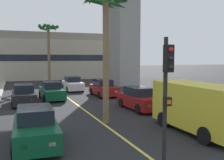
# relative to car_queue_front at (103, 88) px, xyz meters

# --- Properties ---
(lane_stripe_center) EXTENTS (0.14, 56.00, 0.01)m
(lane_stripe_center) POSITION_rel_car_queue_front_xyz_m (-3.43, -1.25, -0.72)
(lane_stripe_center) COLOR #DBCC4C
(lane_stripe_center) RESTS_ON ground
(pier_building_backdrop) EXTENTS (33.46, 8.04, 7.74)m
(pier_building_backdrop) POSITION_rel_car_queue_front_xyz_m (-3.43, 23.14, 3.09)
(pier_building_backdrop) COLOR #BCB29E
(pier_building_backdrop) RESTS_ON ground
(car_queue_front) EXTENTS (1.84, 4.10, 1.56)m
(car_queue_front) POSITION_rel_car_queue_front_xyz_m (0.00, 0.00, 0.00)
(car_queue_front) COLOR maroon
(car_queue_front) RESTS_ON ground
(car_queue_second) EXTENTS (1.88, 4.12, 1.56)m
(car_queue_second) POSITION_rel_car_queue_front_xyz_m (-1.87, 4.95, 0.00)
(car_queue_second) COLOR white
(car_queue_second) RESTS_ON ground
(car_queue_third) EXTENTS (1.94, 4.15, 1.56)m
(car_queue_third) POSITION_rel_car_queue_front_xyz_m (-7.17, -12.10, 0.00)
(car_queue_third) COLOR #0C4728
(car_queue_third) RESTS_ON ground
(car_queue_fourth) EXTENTS (1.84, 4.10, 1.56)m
(car_queue_fourth) POSITION_rel_car_queue_front_xyz_m (-7.25, -2.16, 0.00)
(car_queue_fourth) COLOR black
(car_queue_fourth) RESTS_ON ground
(car_queue_fifth) EXTENTS (1.95, 4.16, 1.56)m
(car_queue_fifth) POSITION_rel_car_queue_front_xyz_m (0.26, -7.02, 0.00)
(car_queue_fifth) COLOR maroon
(car_queue_fifth) RESTS_ON ground
(car_queue_sixth) EXTENTS (1.94, 4.16, 1.56)m
(car_queue_sixth) POSITION_rel_car_queue_front_xyz_m (-4.90, -0.49, 0.00)
(car_queue_sixth) COLOR #0C4728
(car_queue_sixth) RESTS_ON ground
(delivery_van) EXTENTS (2.24, 5.29, 2.36)m
(delivery_van) POSITION_rel_car_queue_front_xyz_m (0.35, -13.10, 0.57)
(delivery_van) COLOR yellow
(delivery_van) RESTS_ON ground
(traffic_light_median_near) EXTENTS (0.24, 0.37, 4.20)m
(traffic_light_median_near) POSITION_rel_car_queue_front_xyz_m (-3.95, -16.90, 1.99)
(traffic_light_median_near) COLOR black
(traffic_light_median_near) RESTS_ON ground
(palm_tree_near_median) EXTENTS (2.77, 2.79, 8.05)m
(palm_tree_near_median) POSITION_rel_car_queue_front_xyz_m (-3.45, 12.26, 5.76)
(palm_tree_near_median) COLOR brown
(palm_tree_near_median) RESTS_ON ground
(palm_tree_mid_median) EXTENTS (2.91, 2.94, 7.31)m
(palm_tree_mid_median) POSITION_rel_car_queue_front_xyz_m (-3.23, -9.73, 5.42)
(palm_tree_mid_median) COLOR brown
(palm_tree_mid_median) RESTS_ON ground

